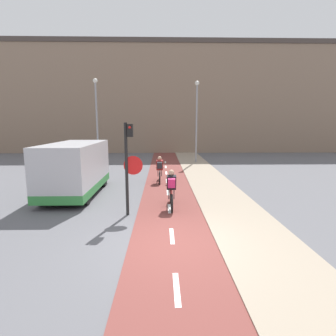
{
  "coord_description": "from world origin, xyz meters",
  "views": [
    {
      "loc": [
        -0.28,
        -6.74,
        3.26
      ],
      "look_at": [
        0.0,
        5.49,
        1.2
      ],
      "focal_mm": 28.0,
      "sensor_mm": 36.0,
      "label": 1
    }
  ],
  "objects_px": {
    "street_lamp_far": "(97,113)",
    "van": "(76,170)",
    "cyclist_near": "(171,190)",
    "traffic_light_pole": "(129,159)",
    "cyclist_far": "(160,170)",
    "street_lamp_sidewalk": "(197,113)"
  },
  "relations": [
    {
      "from": "cyclist_near",
      "to": "van",
      "type": "bearing_deg",
      "value": 154.06
    },
    {
      "from": "street_lamp_far",
      "to": "cyclist_near",
      "type": "distance_m",
      "value": 12.9
    },
    {
      "from": "street_lamp_far",
      "to": "van",
      "type": "height_order",
      "value": "street_lamp_far"
    },
    {
      "from": "traffic_light_pole",
      "to": "street_lamp_far",
      "type": "bearing_deg",
      "value": 108.3
    },
    {
      "from": "traffic_light_pole",
      "to": "cyclist_near",
      "type": "relative_size",
      "value": 1.83
    },
    {
      "from": "cyclist_near",
      "to": "van",
      "type": "relative_size",
      "value": 0.37
    },
    {
      "from": "van",
      "to": "street_lamp_far",
      "type": "bearing_deg",
      "value": 97.09
    },
    {
      "from": "traffic_light_pole",
      "to": "cyclist_near",
      "type": "bearing_deg",
      "value": 25.99
    },
    {
      "from": "street_lamp_far",
      "to": "van",
      "type": "distance_m",
      "value": 9.59
    },
    {
      "from": "traffic_light_pole",
      "to": "cyclist_far",
      "type": "bearing_deg",
      "value": 78.94
    },
    {
      "from": "street_lamp_sidewalk",
      "to": "van",
      "type": "distance_m",
      "value": 12.58
    },
    {
      "from": "traffic_light_pole",
      "to": "cyclist_far",
      "type": "distance_m",
      "value": 5.59
    },
    {
      "from": "traffic_light_pole",
      "to": "cyclist_near",
      "type": "xyz_separation_m",
      "value": [
        1.53,
        0.75,
        -1.32
      ]
    },
    {
      "from": "cyclist_near",
      "to": "cyclist_far",
      "type": "distance_m",
      "value": 4.6
    },
    {
      "from": "street_lamp_far",
      "to": "street_lamp_sidewalk",
      "type": "height_order",
      "value": "street_lamp_sidewalk"
    },
    {
      "from": "cyclist_near",
      "to": "van",
      "type": "height_order",
      "value": "van"
    },
    {
      "from": "traffic_light_pole",
      "to": "cyclist_far",
      "type": "xyz_separation_m",
      "value": [
        1.04,
        5.32,
        -1.33
      ]
    },
    {
      "from": "cyclist_near",
      "to": "street_lamp_far",
      "type": "bearing_deg",
      "value": 116.1
    },
    {
      "from": "street_lamp_far",
      "to": "van",
      "type": "bearing_deg",
      "value": -82.91
    },
    {
      "from": "street_lamp_far",
      "to": "cyclist_near",
      "type": "xyz_separation_m",
      "value": [
        5.48,
        -11.18,
        -3.39
      ]
    },
    {
      "from": "cyclist_far",
      "to": "traffic_light_pole",
      "type": "bearing_deg",
      "value": -101.06
    },
    {
      "from": "cyclist_near",
      "to": "cyclist_far",
      "type": "bearing_deg",
      "value": 96.12
    }
  ]
}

